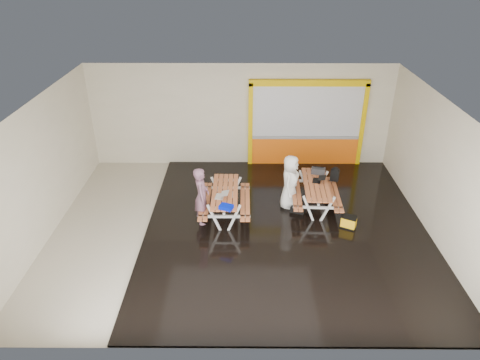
{
  "coord_description": "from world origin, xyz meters",
  "views": [
    {
      "loc": [
        0.07,
        -9.72,
        6.74
      ],
      "look_at": [
        0.0,
        0.9,
        1.0
      ],
      "focal_mm": 32.44,
      "sensor_mm": 36.0,
      "label": 1
    }
  ],
  "objects_px": {
    "person_left": "(202,196)",
    "laptop_right": "(319,180)",
    "picnic_table_left": "(225,197)",
    "picnic_table_right": "(316,189)",
    "person_right": "(290,182)",
    "backpack": "(335,174)",
    "fluke_bag": "(349,222)",
    "blue_pouch": "(226,207)",
    "toolbox": "(318,171)",
    "dark_case": "(298,209)",
    "laptop_left": "(221,195)"
  },
  "relations": [
    {
      "from": "picnic_table_right",
      "to": "person_left",
      "type": "distance_m",
      "value": 3.3
    },
    {
      "from": "laptop_right",
      "to": "dark_case",
      "type": "height_order",
      "value": "laptop_right"
    },
    {
      "from": "picnic_table_left",
      "to": "person_right",
      "type": "distance_m",
      "value": 1.91
    },
    {
      "from": "person_right",
      "to": "blue_pouch",
      "type": "xyz_separation_m",
      "value": [
        -1.77,
        -1.39,
        0.02
      ]
    },
    {
      "from": "person_left",
      "to": "laptop_right",
      "type": "height_order",
      "value": "person_left"
    },
    {
      "from": "laptop_right",
      "to": "fluke_bag",
      "type": "bearing_deg",
      "value": -61.76
    },
    {
      "from": "toolbox",
      "to": "fluke_bag",
      "type": "height_order",
      "value": "toolbox"
    },
    {
      "from": "person_left",
      "to": "toolbox",
      "type": "bearing_deg",
      "value": -69.35
    },
    {
      "from": "person_left",
      "to": "blue_pouch",
      "type": "relative_size",
      "value": 5.02
    },
    {
      "from": "person_right",
      "to": "laptop_left",
      "type": "xyz_separation_m",
      "value": [
        -1.92,
        -0.8,
        0.02
      ]
    },
    {
      "from": "fluke_bag",
      "to": "blue_pouch",
      "type": "bearing_deg",
      "value": -175.15
    },
    {
      "from": "person_left",
      "to": "laptop_right",
      "type": "relative_size",
      "value": 3.82
    },
    {
      "from": "laptop_left",
      "to": "backpack",
      "type": "height_order",
      "value": "laptop_left"
    },
    {
      "from": "laptop_right",
      "to": "blue_pouch",
      "type": "bearing_deg",
      "value": -149.71
    },
    {
      "from": "picnic_table_right",
      "to": "laptop_left",
      "type": "xyz_separation_m",
      "value": [
        -2.66,
        -0.78,
        0.25
      ]
    },
    {
      "from": "person_right",
      "to": "dark_case",
      "type": "bearing_deg",
      "value": -125.44
    },
    {
      "from": "person_left",
      "to": "blue_pouch",
      "type": "bearing_deg",
      "value": -131.69
    },
    {
      "from": "laptop_left",
      "to": "backpack",
      "type": "xyz_separation_m",
      "value": [
        3.33,
        1.47,
        -0.12
      ]
    },
    {
      "from": "fluke_bag",
      "to": "laptop_right",
      "type": "bearing_deg",
      "value": 118.24
    },
    {
      "from": "person_right",
      "to": "dark_case",
      "type": "height_order",
      "value": "person_right"
    },
    {
      "from": "toolbox",
      "to": "blue_pouch",
      "type": "bearing_deg",
      "value": -143.24
    },
    {
      "from": "toolbox",
      "to": "dark_case",
      "type": "bearing_deg",
      "value": -126.06
    },
    {
      "from": "toolbox",
      "to": "dark_case",
      "type": "height_order",
      "value": "toolbox"
    },
    {
      "from": "picnic_table_right",
      "to": "toolbox",
      "type": "distance_m",
      "value": 0.69
    },
    {
      "from": "person_right",
      "to": "toolbox",
      "type": "height_order",
      "value": "person_right"
    },
    {
      "from": "person_right",
      "to": "toolbox",
      "type": "xyz_separation_m",
      "value": [
        0.89,
        0.6,
        0.05
      ]
    },
    {
      "from": "person_right",
      "to": "dark_case",
      "type": "xyz_separation_m",
      "value": [
        0.23,
        -0.31,
        -0.71
      ]
    },
    {
      "from": "picnic_table_left",
      "to": "blue_pouch",
      "type": "bearing_deg",
      "value": -85.91
    },
    {
      "from": "toolbox",
      "to": "dark_case",
      "type": "relative_size",
      "value": 1.12
    },
    {
      "from": "person_left",
      "to": "fluke_bag",
      "type": "xyz_separation_m",
      "value": [
        3.95,
        -0.27,
        -0.63
      ]
    },
    {
      "from": "person_right",
      "to": "backpack",
      "type": "xyz_separation_m",
      "value": [
        1.41,
        0.68,
        -0.1
      ]
    },
    {
      "from": "person_right",
      "to": "laptop_right",
      "type": "height_order",
      "value": "person_right"
    },
    {
      "from": "blue_pouch",
      "to": "backpack",
      "type": "height_order",
      "value": "backpack"
    },
    {
      "from": "blue_pouch",
      "to": "toolbox",
      "type": "xyz_separation_m",
      "value": [
        2.66,
        1.99,
        0.03
      ]
    },
    {
      "from": "person_right",
      "to": "fluke_bag",
      "type": "relative_size",
      "value": 3.41
    },
    {
      "from": "person_left",
      "to": "laptop_right",
      "type": "distance_m",
      "value": 3.42
    },
    {
      "from": "picnic_table_right",
      "to": "backpack",
      "type": "bearing_deg",
      "value": 46.3
    },
    {
      "from": "laptop_left",
      "to": "laptop_right",
      "type": "xyz_separation_m",
      "value": [
        2.75,
        0.93,
        -0.01
      ]
    },
    {
      "from": "person_left",
      "to": "toolbox",
      "type": "height_order",
      "value": "person_left"
    },
    {
      "from": "laptop_left",
      "to": "blue_pouch",
      "type": "height_order",
      "value": "laptop_left"
    },
    {
      "from": "person_right",
      "to": "backpack",
      "type": "bearing_deg",
      "value": -46.49
    },
    {
      "from": "picnic_table_right",
      "to": "person_right",
      "type": "distance_m",
      "value": 0.78
    },
    {
      "from": "toolbox",
      "to": "fluke_bag",
      "type": "distance_m",
      "value": 1.94
    },
    {
      "from": "laptop_left",
      "to": "dark_case",
      "type": "relative_size",
      "value": 1.0
    },
    {
      "from": "fluke_bag",
      "to": "laptop_left",
      "type": "bearing_deg",
      "value": 174.79
    },
    {
      "from": "picnic_table_left",
      "to": "fluke_bag",
      "type": "relative_size",
      "value": 4.25
    },
    {
      "from": "blue_pouch",
      "to": "toolbox",
      "type": "bearing_deg",
      "value": 36.76
    },
    {
      "from": "blue_pouch",
      "to": "toolbox",
      "type": "relative_size",
      "value": 0.76
    },
    {
      "from": "picnic_table_left",
      "to": "backpack",
      "type": "relative_size",
      "value": 4.85
    },
    {
      "from": "picnic_table_left",
      "to": "picnic_table_right",
      "type": "bearing_deg",
      "value": 10.05
    }
  ]
}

